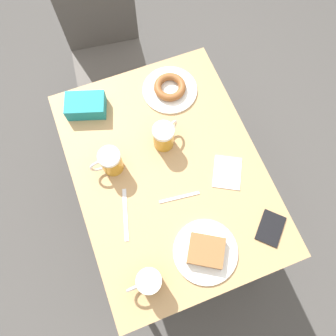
% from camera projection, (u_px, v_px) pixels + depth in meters
% --- Properties ---
extents(ground_plane, '(8.00, 8.00, 0.00)m').
position_uv_depth(ground_plane, '(168.00, 209.00, 2.04)').
color(ground_plane, '#474442').
extents(table, '(0.76, 1.03, 0.74)m').
position_uv_depth(table, '(168.00, 175.00, 1.41)').
color(table, tan).
rests_on(table, ground_plane).
extents(chair, '(0.45, 0.45, 0.93)m').
position_uv_depth(chair, '(105.00, 43.00, 1.80)').
color(chair, '#514C47').
rests_on(chair, ground_plane).
extents(plate_with_cake, '(0.25, 0.25, 0.05)m').
position_uv_depth(plate_with_cake, '(206.00, 251.00, 1.22)').
color(plate_with_cake, white).
rests_on(plate_with_cake, table).
extents(plate_with_donut, '(0.25, 0.25, 0.04)m').
position_uv_depth(plate_with_donut, '(170.00, 88.00, 1.46)').
color(plate_with_donut, white).
rests_on(plate_with_donut, table).
extents(beer_mug_left, '(0.13, 0.09, 0.12)m').
position_uv_depth(beer_mug_left, '(110.00, 162.00, 1.29)').
color(beer_mug_left, '#C68C23').
rests_on(beer_mug_left, table).
extents(beer_mug_center, '(0.12, 0.09, 0.12)m').
position_uv_depth(beer_mug_center, '(164.00, 136.00, 1.33)').
color(beer_mug_center, '#C68C23').
rests_on(beer_mug_center, table).
extents(beer_mug_right, '(0.13, 0.09, 0.12)m').
position_uv_depth(beer_mug_right, '(149.00, 282.00, 1.14)').
color(beer_mug_right, '#C68C23').
rests_on(beer_mug_right, table).
extents(napkin_folded, '(0.17, 0.18, 0.00)m').
position_uv_depth(napkin_folded, '(227.00, 172.00, 1.34)').
color(napkin_folded, white).
rests_on(napkin_folded, table).
extents(fork, '(0.17, 0.03, 0.00)m').
position_uv_depth(fork, '(178.00, 198.00, 1.31)').
color(fork, silver).
rests_on(fork, table).
extents(knife, '(0.07, 0.21, 0.00)m').
position_uv_depth(knife, '(125.00, 214.00, 1.28)').
color(knife, silver).
rests_on(knife, table).
extents(passport_near_edge, '(0.15, 0.15, 0.01)m').
position_uv_depth(passport_near_edge, '(271.00, 228.00, 1.26)').
color(passport_near_edge, black).
rests_on(passport_near_edge, table).
extents(blue_pouch, '(0.19, 0.16, 0.07)m').
position_uv_depth(blue_pouch, '(86.00, 106.00, 1.41)').
color(blue_pouch, teal).
rests_on(blue_pouch, table).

